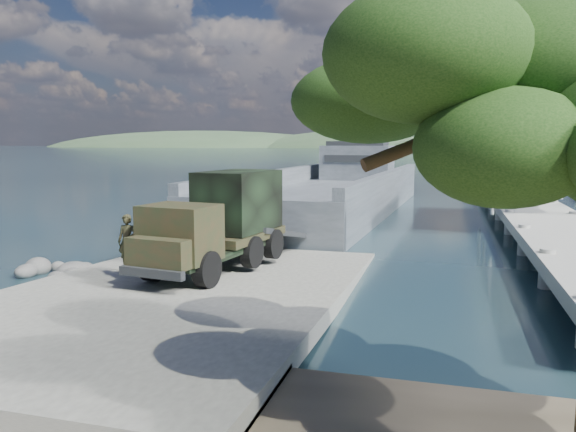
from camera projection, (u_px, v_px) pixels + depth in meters
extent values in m
plane|color=#1A3440|center=(195.00, 294.00, 18.74)|extent=(1400.00, 1400.00, 0.00)
cube|color=slate|center=(182.00, 295.00, 17.75)|extent=(10.00, 18.00, 0.50)
cube|color=beige|center=(536.00, 213.00, 32.30)|extent=(4.00, 44.00, 0.50)
cube|color=#4A5057|center=(329.00, 205.00, 41.39)|extent=(10.56, 30.77, 2.53)
cube|color=#4A5057|center=(275.00, 179.00, 42.48)|extent=(2.06, 30.36, 1.32)
cube|color=#4A5057|center=(388.00, 181.00, 39.81)|extent=(2.06, 30.36, 1.32)
cube|color=#4A5057|center=(253.00, 226.00, 27.13)|extent=(9.12, 0.84, 2.63)
cube|color=#4A5057|center=(357.00, 163.00, 50.55)|extent=(6.26, 4.34, 3.04)
cube|color=#26292B|center=(358.00, 143.00, 50.32)|extent=(5.21, 3.48, 0.40)
cylinder|color=gray|center=(345.00, 117.00, 50.40)|extent=(0.16, 0.16, 5.06)
cylinder|color=gray|center=(372.00, 123.00, 49.70)|extent=(0.16, 0.16, 4.05)
cylinder|color=black|center=(153.00, 264.00, 18.41)|extent=(0.56, 1.21, 1.17)
cylinder|color=black|center=(207.00, 269.00, 17.58)|extent=(0.56, 1.21, 1.17)
cylinder|color=black|center=(203.00, 248.00, 21.18)|extent=(0.56, 1.21, 1.17)
cylinder|color=black|center=(252.00, 252.00, 20.36)|extent=(0.56, 1.21, 1.17)
cylinder|color=black|center=(227.00, 240.00, 22.81)|extent=(0.56, 1.21, 1.17)
cylinder|color=black|center=(273.00, 244.00, 21.99)|extent=(0.56, 1.21, 1.17)
cube|color=black|center=(220.00, 249.00, 20.26)|extent=(2.91, 7.04, 0.22)
cube|color=#25331C|center=(180.00, 233.00, 17.94)|extent=(2.48, 2.09, 1.80)
cube|color=#25331C|center=(160.00, 253.00, 17.02)|extent=(2.16, 1.09, 0.90)
cube|color=#25331C|center=(236.00, 235.00, 21.36)|extent=(2.80, 4.41, 0.31)
cube|color=black|center=(238.00, 201.00, 21.36)|extent=(2.61, 3.68, 2.25)
cube|color=#26292B|center=(151.00, 273.00, 16.68)|extent=(2.26, 0.54, 0.27)
imported|color=#25331C|center=(128.00, 253.00, 18.53)|extent=(0.68, 0.47, 1.80)
ellipsoid|color=black|center=(369.00, 101.00, 10.65)|extent=(2.91, 2.91, 1.66)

